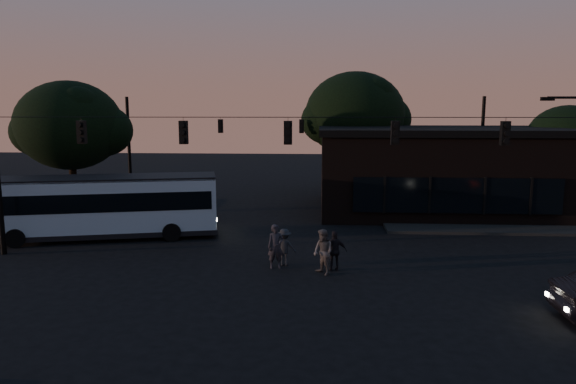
# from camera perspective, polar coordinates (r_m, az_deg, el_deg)

# --- Properties ---
(ground) EXTENTS (120.00, 120.00, 0.00)m
(ground) POSITION_cam_1_polar(r_m,az_deg,el_deg) (19.01, -0.76, -10.88)
(ground) COLOR black
(ground) RESTS_ON ground
(sidewalk_far_right) EXTENTS (14.00, 10.00, 0.15)m
(sidewalk_far_right) POSITION_cam_1_polar(r_m,az_deg,el_deg) (34.16, 21.66, -2.42)
(sidewalk_far_right) COLOR black
(sidewalk_far_right) RESTS_ON ground
(sidewalk_far_left) EXTENTS (14.00, 10.00, 0.15)m
(sidewalk_far_left) POSITION_cam_1_polar(r_m,az_deg,el_deg) (35.91, -21.84, -1.90)
(sidewalk_far_left) COLOR black
(sidewalk_far_left) RESTS_ON ground
(building) EXTENTS (15.40, 10.41, 5.40)m
(building) POSITION_cam_1_polar(r_m,az_deg,el_deg) (34.86, 16.22, 2.46)
(building) COLOR black
(building) RESTS_ON ground
(tree_behind) EXTENTS (7.60, 7.60, 9.43)m
(tree_behind) POSITION_cam_1_polar(r_m,az_deg,el_deg) (39.92, 7.44, 8.54)
(tree_behind) COLOR black
(tree_behind) RESTS_ON ground
(tree_right) EXTENTS (5.20, 5.20, 6.86)m
(tree_right) POSITION_cam_1_polar(r_m,az_deg,el_deg) (39.54, 28.58, 5.26)
(tree_right) COLOR black
(tree_right) RESTS_ON ground
(tree_left) EXTENTS (6.40, 6.40, 8.30)m
(tree_left) POSITION_cam_1_polar(r_m,az_deg,el_deg) (34.45, -23.08, 6.80)
(tree_left) COLOR black
(tree_left) RESTS_ON ground
(signal_rig_near) EXTENTS (26.24, 0.30, 7.50)m
(signal_rig_near) POSITION_cam_1_polar(r_m,az_deg,el_deg) (21.96, 0.00, 3.73)
(signal_rig_near) COLOR black
(signal_rig_near) RESTS_ON ground
(signal_rig_far) EXTENTS (26.24, 0.30, 7.50)m
(signal_rig_far) POSITION_cam_1_polar(r_m,az_deg,el_deg) (37.92, 1.51, 5.58)
(signal_rig_far) COLOR black
(signal_rig_far) RESTS_ON ground
(bus) EXTENTS (11.60, 5.15, 3.18)m
(bus) POSITION_cam_1_polar(r_m,az_deg,el_deg) (27.73, -19.72, -1.24)
(bus) COLOR #9EB5C9
(bus) RESTS_ON ground
(pedestrian_a) EXTENTS (0.76, 0.59, 1.84)m
(pedestrian_a) POSITION_cam_1_polar(r_m,az_deg,el_deg) (21.32, -1.37, -6.07)
(pedestrian_a) COLOR black
(pedestrian_a) RESTS_ON ground
(pedestrian_b) EXTENTS (1.08, 1.12, 1.83)m
(pedestrian_b) POSITION_cam_1_polar(r_m,az_deg,el_deg) (20.56, 3.92, -6.68)
(pedestrian_b) COLOR #544D4C
(pedestrian_b) RESTS_ON ground
(pedestrian_c) EXTENTS (1.02, 0.54, 1.67)m
(pedestrian_c) POSITION_cam_1_polar(r_m,az_deg,el_deg) (21.07, 5.22, -6.54)
(pedestrian_c) COLOR black
(pedestrian_c) RESTS_ON ground
(pedestrian_d) EXTENTS (1.03, 0.62, 1.57)m
(pedestrian_d) POSITION_cam_1_polar(r_m,az_deg,el_deg) (21.77, -0.40, -6.12)
(pedestrian_d) COLOR #202228
(pedestrian_d) RESTS_ON ground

